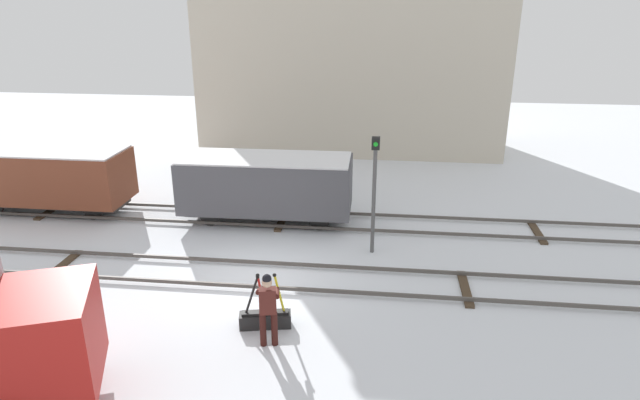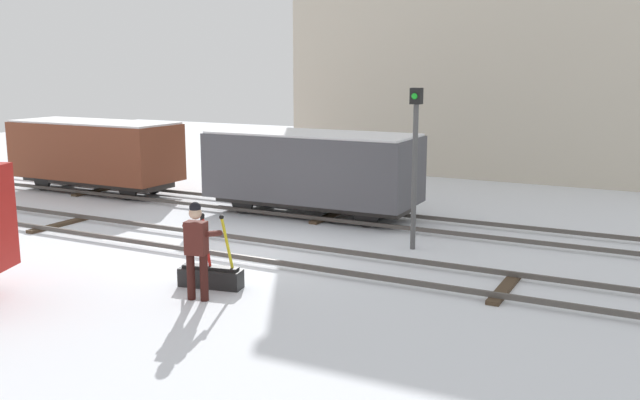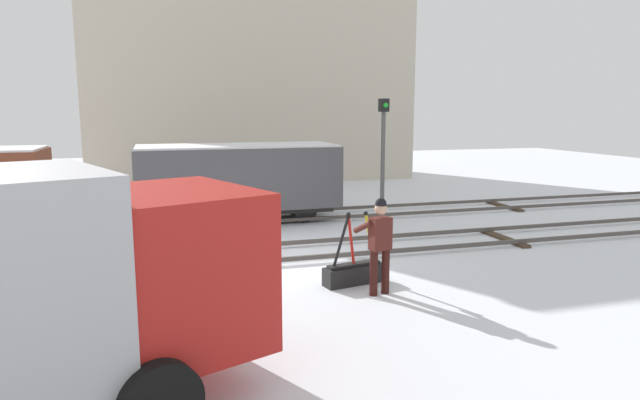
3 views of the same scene
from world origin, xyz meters
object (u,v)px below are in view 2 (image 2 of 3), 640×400
at_px(signal_post, 415,151).
at_px(freight_car_back_track, 95,152).
at_px(rail_worker, 197,245).
at_px(freight_car_far_end, 312,168).
at_px(switch_lever_frame, 211,275).

distance_m(signal_post, freight_car_back_track, 12.22).
bearing_deg(rail_worker, freight_car_far_end, 90.94).
relative_size(switch_lever_frame, freight_car_back_track, 0.25).
relative_size(switch_lever_frame, rail_worker, 0.80).
bearing_deg(signal_post, switch_lever_frame, -118.67).
bearing_deg(freight_car_back_track, signal_post, -10.28).
height_order(switch_lever_frame, rail_worker, rail_worker).
bearing_deg(freight_car_far_end, rail_worker, -78.64).
xyz_separation_m(freight_car_back_track, freight_car_far_end, (8.20, -0.00, -0.01)).
bearing_deg(signal_post, freight_car_back_track, 169.85).
height_order(rail_worker, freight_car_far_end, freight_car_far_end).
distance_m(rail_worker, freight_car_far_end, 7.50).
height_order(switch_lever_frame, signal_post, signal_post).
height_order(rail_worker, signal_post, signal_post).
xyz_separation_m(switch_lever_frame, signal_post, (2.45, 4.48, 2.03)).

